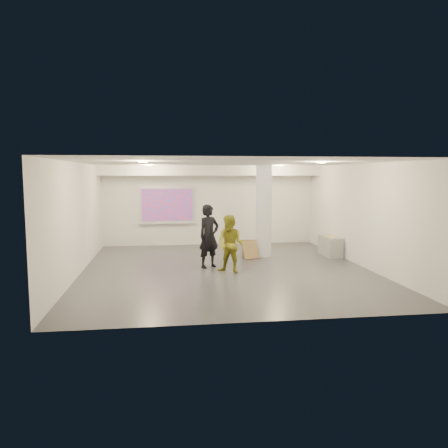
{
  "coord_description": "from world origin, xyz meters",
  "views": [
    {
      "loc": [
        -1.71,
        -12.06,
        2.69
      ],
      "look_at": [
        0.0,
        0.4,
        1.25
      ],
      "focal_mm": 35.0,
      "sensor_mm": 36.0,
      "label": 1
    }
  ],
  "objects": [
    {
      "name": "soffit_band",
      "position": [
        0.0,
        3.95,
        2.82
      ],
      "size": [
        8.0,
        1.1,
        0.36
      ],
      "primitive_type": "cube",
      "color": "silver",
      "rests_on": "ceiling"
    },
    {
      "name": "woman",
      "position": [
        -0.45,
        0.32,
        0.91
      ],
      "size": [
        0.79,
        0.7,
        1.83
      ],
      "primitive_type": "imported",
      "rotation": [
        0.0,
        0.0,
        0.5
      ],
      "color": "black",
      "rests_on": "floor"
    },
    {
      "name": "credenza",
      "position": [
        3.72,
        1.59,
        0.32
      ],
      "size": [
        0.47,
        1.1,
        0.64
      ],
      "primitive_type": "cube",
      "rotation": [
        0.0,
        0.0,
        0.01
      ],
      "color": "gray",
      "rests_on": "floor"
    },
    {
      "name": "papers_stack",
      "position": [
        3.73,
        1.48,
        0.65
      ],
      "size": [
        0.27,
        0.31,
        0.02
      ],
      "primitive_type": "cube",
      "rotation": [
        0.0,
        0.0,
        -0.2
      ],
      "color": "silver",
      "rests_on": "credenza"
    },
    {
      "name": "downlight_nw",
      "position": [
        -2.2,
        2.5,
        2.98
      ],
      "size": [
        0.22,
        0.22,
        0.02
      ],
      "primitive_type": "cylinder",
      "color": "#FFD48F",
      "rests_on": "ceiling"
    },
    {
      "name": "floor",
      "position": [
        0.0,
        0.0,
        0.0
      ],
      "size": [
        8.0,
        9.0,
        0.01
      ],
      "primitive_type": "cube",
      "color": "#35383C",
      "rests_on": "ground"
    },
    {
      "name": "wall_back",
      "position": [
        0.0,
        4.5,
        1.5
      ],
      "size": [
        8.0,
        0.01,
        3.0
      ],
      "primitive_type": "cube",
      "color": "silver",
      "rests_on": "floor"
    },
    {
      "name": "projection_screen",
      "position": [
        -1.6,
        4.45,
        1.53
      ],
      "size": [
        2.1,
        0.13,
        1.42
      ],
      "color": "silver",
      "rests_on": "wall_back"
    },
    {
      "name": "wall_left",
      "position": [
        -4.0,
        0.0,
        1.5
      ],
      "size": [
        0.01,
        9.0,
        3.0
      ],
      "primitive_type": "cube",
      "color": "silver",
      "rests_on": "floor"
    },
    {
      "name": "man",
      "position": [
        0.06,
        -0.45,
        0.79
      ],
      "size": [
        0.97,
        0.92,
        1.59
      ],
      "primitive_type": "imported",
      "rotation": [
        0.0,
        0.0,
        -0.57
      ],
      "color": "olive",
      "rests_on": "floor"
    },
    {
      "name": "downlight_ne",
      "position": [
        2.2,
        2.5,
        2.98
      ],
      "size": [
        0.22,
        0.22,
        0.02
      ],
      "primitive_type": "cylinder",
      "color": "#FFD48F",
      "rests_on": "ceiling"
    },
    {
      "name": "column",
      "position": [
        1.5,
        1.8,
        1.5
      ],
      "size": [
        0.52,
        0.52,
        3.0
      ],
      "primitive_type": "cylinder",
      "color": "silver",
      "rests_on": "floor"
    },
    {
      "name": "postit_pad",
      "position": [
        3.71,
        1.5,
        0.65
      ],
      "size": [
        0.24,
        0.31,
        0.03
      ],
      "primitive_type": "cube",
      "rotation": [
        0.0,
        0.0,
        0.11
      ],
      "color": "yellow",
      "rests_on": "credenza"
    },
    {
      "name": "ceiling",
      "position": [
        0.0,
        0.0,
        3.0
      ],
      "size": [
        8.0,
        9.0,
        0.01
      ],
      "primitive_type": "cube",
      "color": "silver",
      "rests_on": "floor"
    },
    {
      "name": "downlight_se",
      "position": [
        2.2,
        -1.5,
        2.98
      ],
      "size": [
        0.22,
        0.22,
        0.02
      ],
      "primitive_type": "cylinder",
      "color": "#FFD48F",
      "rests_on": "ceiling"
    },
    {
      "name": "wall_right",
      "position": [
        4.0,
        0.0,
        1.5
      ],
      "size": [
        0.01,
        9.0,
        3.0
      ],
      "primitive_type": "cube",
      "color": "silver",
      "rests_on": "floor"
    },
    {
      "name": "cardboard_front",
      "position": [
        0.99,
        1.43,
        0.28
      ],
      "size": [
        0.58,
        0.42,
        0.56
      ],
      "primitive_type": "cube",
      "rotation": [
        -0.35,
        0.0,
        0.36
      ],
      "color": "olive",
      "rests_on": "floor"
    },
    {
      "name": "downlight_sw",
      "position": [
        -2.2,
        -1.5,
        2.98
      ],
      "size": [
        0.22,
        0.22,
        0.02
      ],
      "primitive_type": "cylinder",
      "color": "#FFD48F",
      "rests_on": "ceiling"
    },
    {
      "name": "wall_front",
      "position": [
        0.0,
        -4.5,
        1.5
      ],
      "size": [
        8.0,
        0.01,
        3.0
      ],
      "primitive_type": "cube",
      "color": "silver",
      "rests_on": "floor"
    },
    {
      "name": "cardboard_back",
      "position": [
        1.05,
        1.77,
        0.28
      ],
      "size": [
        0.52,
        0.22,
        0.56
      ],
      "primitive_type": "cube",
      "rotation": [
        -0.13,
        0.0,
        -0.22
      ],
      "color": "olive",
      "rests_on": "floor"
    }
  ]
}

